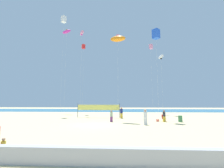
% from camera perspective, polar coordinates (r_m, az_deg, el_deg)
% --- Properties ---
extents(ground_plane, '(120.00, 120.00, 0.00)m').
position_cam_1_polar(ground_plane, '(18.89, -6.39, -14.48)').
color(ground_plane, '#D1BC89').
extents(ocean_band, '(120.00, 20.00, 0.01)m').
position_cam_1_polar(ocean_band, '(52.52, 0.02, -9.42)').
color(ocean_band, teal).
rests_on(ocean_band, ground).
extents(boardwalk_ledge, '(28.00, 0.44, 0.74)m').
position_cam_1_polar(boardwalk_ledge, '(7.86, -22.17, -22.66)').
color(boardwalk_ledge, '#A8A8AD').
rests_on(boardwalk_ledge, ground).
extents(toddler_figure, '(0.21, 0.21, 0.93)m').
position_cam_1_polar(toddler_figure, '(9.60, -34.57, -18.18)').
color(toddler_figure, '#19727A').
rests_on(toddler_figure, ground).
extents(beachgoer_charcoal_shirt, '(0.36, 0.36, 1.58)m').
position_cam_1_polar(beachgoer_charcoal_shirt, '(22.83, 18.24, -10.69)').
color(beachgoer_charcoal_shirt, gold).
rests_on(beachgoer_charcoal_shirt, ground).
extents(beachgoer_navy_shirt, '(0.42, 0.42, 1.82)m').
position_cam_1_polar(beachgoer_navy_shirt, '(26.38, 3.41, -10.13)').
color(beachgoer_navy_shirt, gold).
rests_on(beachgoer_navy_shirt, ground).
extents(beachgoer_sage_shirt, '(0.35, 0.35, 1.53)m').
position_cam_1_polar(beachgoer_sage_shirt, '(21.66, -0.22, -11.33)').
color(beachgoer_sage_shirt, '#7A3872').
rests_on(beachgoer_sage_shirt, ground).
extents(beachgoer_white_shirt, '(0.41, 0.41, 1.80)m').
position_cam_1_polar(beachgoer_white_shirt, '(19.15, 11.91, -11.38)').
color(beachgoer_white_shirt, white).
rests_on(beachgoer_white_shirt, ground).
extents(folding_beach_chair, '(0.52, 0.65, 0.89)m').
position_cam_1_polar(folding_beach_chair, '(23.55, 18.16, -11.48)').
color(folding_beach_chair, red).
rests_on(folding_beach_chair, ground).
extents(trash_barrel, '(0.52, 0.52, 0.83)m').
position_cam_1_polar(trash_barrel, '(23.43, 23.37, -11.42)').
color(trash_barrel, '#3F7F4C').
rests_on(trash_barrel, ground).
extents(volleyball_net, '(7.36, 0.65, 2.40)m').
position_cam_1_polar(volleyball_net, '(27.47, -4.97, -8.60)').
color(volleyball_net, '#4C4C51').
rests_on(volleyball_net, ground).
extents(beach_handbag, '(0.38, 0.19, 0.30)m').
position_cam_1_polar(beach_handbag, '(22.97, 16.11, -12.47)').
color(beach_handbag, '#EA7260').
rests_on(beach_handbag, ground).
extents(kite_magenta_inflatable, '(2.40, 0.92, 21.21)m').
position_cam_1_polar(kite_magenta_inflatable, '(44.03, -16.03, 17.65)').
color(kite_magenta_inflatable, silver).
rests_on(kite_magenta_inflatable, ground).
extents(kite_white_box, '(1.14, 1.14, 20.54)m').
position_cam_1_polar(kite_white_box, '(37.20, -17.00, 21.33)').
color(kite_white_box, silver).
rests_on(kite_white_box, ground).
extents(kite_pink_tube, '(1.35, 1.77, 19.87)m').
position_cam_1_polar(kite_pink_tube, '(41.47, -10.82, 17.53)').
color(kite_pink_tube, silver).
rests_on(kite_pink_tube, ground).
extents(kite_pink_box, '(0.96, 0.96, 16.27)m').
position_cam_1_polar(kite_pink_box, '(39.63, 13.83, 12.89)').
color(kite_pink_box, silver).
rests_on(kite_pink_box, ground).
extents(kite_white_tube, '(0.81, 1.43, 12.59)m').
position_cam_1_polar(kite_white_tube, '(35.91, 17.24, 9.26)').
color(kite_white_tube, silver).
rests_on(kite_white_tube, ground).
extents(kite_blue_box, '(1.23, 1.23, 13.37)m').
position_cam_1_polar(kite_blue_box, '(25.46, 15.54, 16.92)').
color(kite_blue_box, silver).
rests_on(kite_blue_box, ground).
extents(kite_red_box, '(0.77, 0.77, 14.55)m').
position_cam_1_polar(kite_red_box, '(34.27, -10.22, 13.05)').
color(kite_red_box, silver).
rests_on(kite_red_box, ground).
extents(kite_orange_inflatable, '(2.70, 1.92, 12.76)m').
position_cam_1_polar(kite_orange_inflatable, '(24.69, 2.08, 15.95)').
color(kite_orange_inflatable, silver).
rests_on(kite_orange_inflatable, ground).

